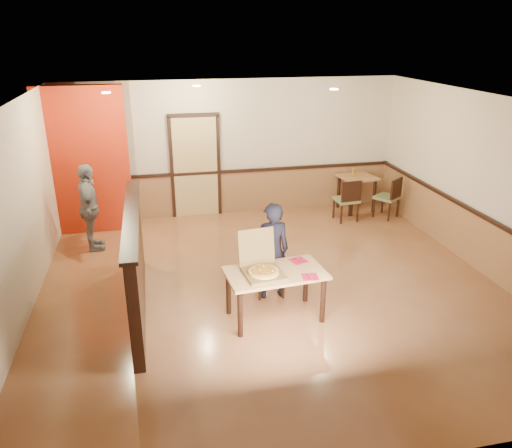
{
  "coord_description": "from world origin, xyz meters",
  "views": [
    {
      "loc": [
        -1.68,
        -6.62,
        3.72
      ],
      "look_at": [
        -0.26,
        0.0,
        1.07
      ],
      "focal_mm": 35.0,
      "sensor_mm": 36.0,
      "label": 1
    }
  ],
  "objects_px": {
    "diner_chair": "(269,263)",
    "diner": "(272,251)",
    "side_chair_right": "(390,196)",
    "condiment": "(353,172)",
    "main_table": "(275,279)",
    "side_table": "(357,184)",
    "side_chair_left": "(348,199)",
    "pizza_box": "(262,269)",
    "passerby": "(89,208)"
  },
  "relations": [
    {
      "from": "main_table",
      "to": "side_chair_right",
      "type": "distance_m",
      "value": 4.67
    },
    {
      "from": "side_chair_right",
      "to": "main_table",
      "type": "bearing_deg",
      "value": 9.77
    },
    {
      "from": "diner_chair",
      "to": "passerby",
      "type": "xyz_separation_m",
      "value": [
        -2.72,
        2.18,
        0.32
      ]
    },
    {
      "from": "diner_chair",
      "to": "diner",
      "type": "bearing_deg",
      "value": -85.0
    },
    {
      "from": "main_table",
      "to": "diner",
      "type": "distance_m",
      "value": 0.62
    },
    {
      "from": "side_chair_right",
      "to": "pizza_box",
      "type": "height_order",
      "value": "pizza_box"
    },
    {
      "from": "diner_chair",
      "to": "side_table",
      "type": "distance_m",
      "value": 4.18
    },
    {
      "from": "side_chair_right",
      "to": "diner",
      "type": "distance_m",
      "value": 4.2
    },
    {
      "from": "pizza_box",
      "to": "condiment",
      "type": "bearing_deg",
      "value": 47.2
    },
    {
      "from": "main_table",
      "to": "side_table",
      "type": "bearing_deg",
      "value": 48.95
    },
    {
      "from": "side_table",
      "to": "diner_chair",
      "type": "bearing_deg",
      "value": -130.61
    },
    {
      "from": "diner_chair",
      "to": "side_chair_left",
      "type": "height_order",
      "value": "side_chair_left"
    },
    {
      "from": "diner",
      "to": "pizza_box",
      "type": "height_order",
      "value": "diner"
    },
    {
      "from": "condiment",
      "to": "pizza_box",
      "type": "bearing_deg",
      "value": -126.21
    },
    {
      "from": "passerby",
      "to": "side_table",
      "type": "bearing_deg",
      "value": -85.64
    },
    {
      "from": "side_chair_left",
      "to": "passerby",
      "type": "height_order",
      "value": "passerby"
    },
    {
      "from": "passerby",
      "to": "pizza_box",
      "type": "height_order",
      "value": "passerby"
    },
    {
      "from": "side_chair_right",
      "to": "pizza_box",
      "type": "xyz_separation_m",
      "value": [
        -3.48,
        -3.32,
        0.29
      ]
    },
    {
      "from": "main_table",
      "to": "side_table",
      "type": "height_order",
      "value": "side_table"
    },
    {
      "from": "diner_chair",
      "to": "diner",
      "type": "xyz_separation_m",
      "value": [
        0.0,
        -0.14,
        0.27
      ]
    },
    {
      "from": "diner_chair",
      "to": "side_table",
      "type": "bearing_deg",
      "value": 53.03
    },
    {
      "from": "side_chair_left",
      "to": "pizza_box",
      "type": "relative_size",
      "value": 1.38
    },
    {
      "from": "diner_chair",
      "to": "condiment",
      "type": "xyz_separation_m",
      "value": [
        2.64,
        3.23,
        0.38
      ]
    },
    {
      "from": "condiment",
      "to": "diner",
      "type": "bearing_deg",
      "value": -128.01
    },
    {
      "from": "passerby",
      "to": "diner",
      "type": "bearing_deg",
      "value": -136.37
    },
    {
      "from": "passerby",
      "to": "condiment",
      "type": "xyz_separation_m",
      "value": [
        5.36,
        1.05,
        0.06
      ]
    },
    {
      "from": "condiment",
      "to": "side_chair_right",
      "type": "bearing_deg",
      "value": -49.41
    },
    {
      "from": "side_table",
      "to": "diner",
      "type": "distance_m",
      "value": 4.29
    },
    {
      "from": "main_table",
      "to": "side_table",
      "type": "relative_size",
      "value": 1.68
    },
    {
      "from": "side_chair_left",
      "to": "side_chair_right",
      "type": "relative_size",
      "value": 1.02
    },
    {
      "from": "diner_chair",
      "to": "side_chair_left",
      "type": "distance_m",
      "value": 3.42
    },
    {
      "from": "side_chair_right",
      "to": "passerby",
      "type": "height_order",
      "value": "passerby"
    },
    {
      "from": "side_table",
      "to": "pizza_box",
      "type": "xyz_separation_m",
      "value": [
        -2.99,
        -3.92,
        0.18
      ]
    },
    {
      "from": "side_chair_left",
      "to": "pizza_box",
      "type": "distance_m",
      "value": 4.18
    },
    {
      "from": "passerby",
      "to": "main_table",
      "type": "bearing_deg",
      "value": -143.88
    },
    {
      "from": "passerby",
      "to": "condiment",
      "type": "distance_m",
      "value": 5.47
    },
    {
      "from": "main_table",
      "to": "condiment",
      "type": "height_order",
      "value": "condiment"
    },
    {
      "from": "side_chair_left",
      "to": "side_table",
      "type": "height_order",
      "value": "side_chair_left"
    },
    {
      "from": "side_chair_right",
      "to": "diner",
      "type": "xyz_separation_m",
      "value": [
        -3.2,
        -2.71,
        0.26
      ]
    },
    {
      "from": "main_table",
      "to": "diner",
      "type": "bearing_deg",
      "value": 75.55
    },
    {
      "from": "diner_chair",
      "to": "side_chair_right",
      "type": "distance_m",
      "value": 4.11
    },
    {
      "from": "side_chair_left",
      "to": "diner",
      "type": "bearing_deg",
      "value": 45.62
    },
    {
      "from": "pizza_box",
      "to": "side_chair_right",
      "type": "bearing_deg",
      "value": 37.04
    },
    {
      "from": "side_chair_right",
      "to": "condiment",
      "type": "xyz_separation_m",
      "value": [
        -0.57,
        0.66,
        0.37
      ]
    },
    {
      "from": "side_table",
      "to": "side_chair_left",
      "type": "bearing_deg",
      "value": -125.83
    },
    {
      "from": "side_chair_left",
      "to": "diner_chair",
      "type": "bearing_deg",
      "value": 44.03
    },
    {
      "from": "diner_chair",
      "to": "side_table",
      "type": "xyz_separation_m",
      "value": [
        2.72,
        3.17,
        0.12
      ]
    },
    {
      "from": "side_table",
      "to": "condiment",
      "type": "xyz_separation_m",
      "value": [
        -0.08,
        0.06,
        0.26
      ]
    },
    {
      "from": "side_chair_right",
      "to": "side_table",
      "type": "height_order",
      "value": "side_chair_right"
    },
    {
      "from": "diner",
      "to": "side_chair_left",
      "type": "bearing_deg",
      "value": -132.53
    }
  ]
}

